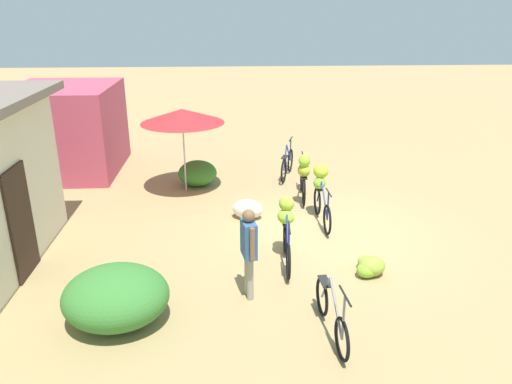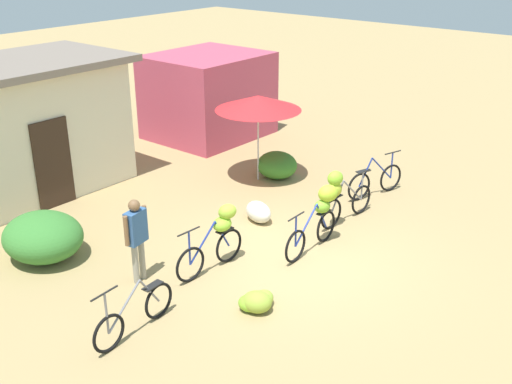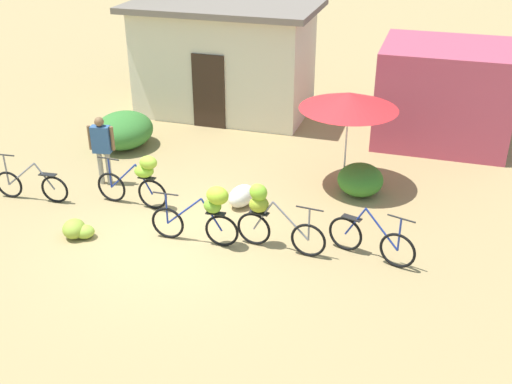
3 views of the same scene
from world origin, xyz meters
The scene contains 13 objects.
ground_plane centered at (0.00, 0.00, 0.00)m, with size 60.00×60.00×0.00m, color #A08656.
shop_pink centered at (4.49, 6.63, 1.22)m, with size 3.20×2.80×2.45m, color #B2425A.
hedge_bush_front_left centered at (-3.07, 3.77, 0.44)m, with size 1.43×1.60×0.89m, color #37782F.
hedge_bush_front_right centered at (3.00, 2.88, 0.34)m, with size 0.97×1.02×0.67m, color #367526.
market_umbrella centered at (2.60, 3.17, 1.97)m, with size 2.08×2.08×2.15m.
bicycle_leftmost centered at (-3.56, 0.58, 0.34)m, with size 1.66×0.21×1.01m.
bicycle_near_pile centered at (-1.22, 0.98, 0.68)m, with size 1.62×0.36×1.18m.
bicycle_center_loaded centered at (0.62, 0.00, 0.74)m, with size 1.71×0.42×1.23m.
bicycle_by_shop centered at (1.71, 0.24, 0.70)m, with size 1.71×0.37×1.26m.
bicycle_rightmost centered at (3.55, 0.42, 0.37)m, with size 1.61×0.54×0.99m.
banana_pile_on_ground centered at (-1.87, -0.45, 0.16)m, with size 0.72×0.65×0.35m.
produce_sack centered at (0.74, 1.64, 0.22)m, with size 0.70×0.44×0.44m, color silver.
person_vendor centered at (-2.47, 1.74, 0.95)m, with size 0.57×0.27×1.56m.
Camera 1 is at (-9.55, 2.01, 4.56)m, focal length 34.69 mm.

